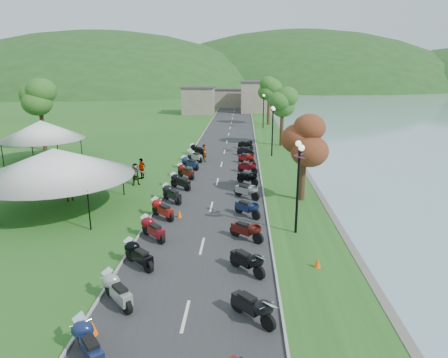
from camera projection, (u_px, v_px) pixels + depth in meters
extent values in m
cube|color=#303032|center=(224.00, 152.00, 43.50)|extent=(7.00, 120.00, 0.02)
cube|color=gray|center=(225.00, 98.00, 86.23)|extent=(18.00, 16.00, 5.00)
imported|color=slate|center=(71.00, 201.00, 27.43)|extent=(0.84, 0.81, 1.85)
imported|color=slate|center=(102.00, 182.00, 32.06)|extent=(0.92, 0.71, 1.67)
cone|color=#F2590C|center=(93.00, 328.00, 13.56)|extent=(0.35, 0.35, 0.55)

